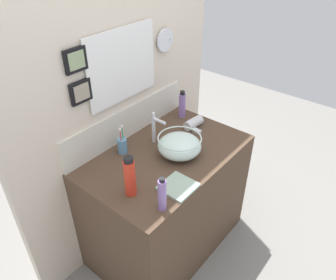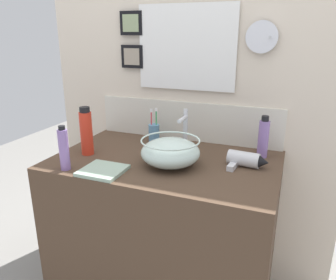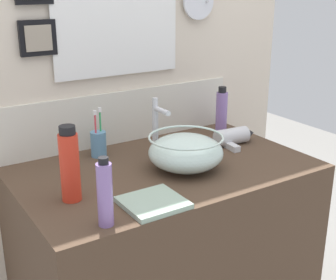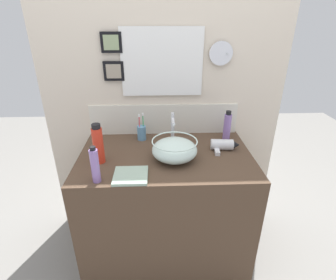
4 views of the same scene
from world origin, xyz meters
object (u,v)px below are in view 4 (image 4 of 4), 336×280
glass_bowl_sink (175,150)px  lotion_bottle (227,126)px  faucet (173,127)px  toothbrush_cup (142,133)px  hair_drier (224,145)px  spray_bottle (95,165)px  hand_towel (131,176)px  soap_dispenser (98,144)px

glass_bowl_sink → lotion_bottle: 0.47m
faucet → glass_bowl_sink: bearing=-90.0°
faucet → toothbrush_cup: 0.24m
hair_drier → lotion_bottle: size_ratio=0.91×
glass_bowl_sink → spray_bottle: bearing=-152.9°
hand_towel → hair_drier: bearing=27.2°
soap_dispenser → lotion_bottle: bearing=19.0°
spray_bottle → hand_towel: size_ratio=1.11×
hair_drier → toothbrush_cup: size_ratio=0.98×
lotion_bottle → hand_towel: (-0.63, -0.45, -0.09)m
hand_towel → lotion_bottle: bearing=35.8°
toothbrush_cup → soap_dispenser: (-0.23, -0.30, 0.06)m
faucet → hair_drier: bearing=-14.8°
glass_bowl_sink → faucet: faucet is taller
faucet → lotion_bottle: (0.38, 0.07, -0.03)m
soap_dispenser → spray_bottle: bearing=-83.9°
faucet → hand_towel: bearing=-122.9°
glass_bowl_sink → faucet: 0.21m
faucet → toothbrush_cup: size_ratio=1.14×
faucet → toothbrush_cup: bearing=156.9°
hair_drier → spray_bottle: 0.82m
lotion_bottle → spray_bottle: (-0.80, -0.49, -0.00)m
glass_bowl_sink → hand_towel: glass_bowl_sink is taller
toothbrush_cup → soap_dispenser: bearing=-127.4°
lotion_bottle → hand_towel: 0.78m
soap_dispenser → hand_towel: soap_dispenser is taller
glass_bowl_sink → hair_drier: bearing=19.0°
hair_drier → faucet: bearing=165.2°
hair_drier → lotion_bottle: (0.05, 0.16, 0.06)m
hand_towel → soap_dispenser: bearing=139.1°
spray_bottle → glass_bowl_sink: bearing=27.1°
soap_dispenser → faucet: bearing=25.7°
glass_bowl_sink → hair_drier: glass_bowl_sink is taller
hair_drier → hand_towel: bearing=-152.8°
hair_drier → soap_dispenser: 0.78m
spray_bottle → hand_towel: spray_bottle is taller
spray_bottle → lotion_bottle: bearing=31.2°
faucet → lotion_bottle: 0.39m
spray_bottle → hand_towel: 0.20m
hair_drier → toothbrush_cup: 0.57m
hair_drier → hand_towel: hair_drier is taller
lotion_bottle → soap_dispenser: 0.87m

